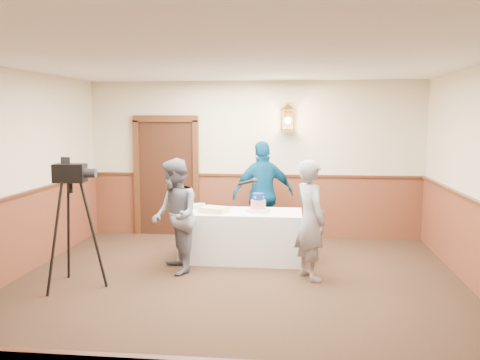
{
  "coord_description": "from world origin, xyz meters",
  "views": [
    {
      "loc": [
        0.74,
        -5.58,
        2.17
      ],
      "look_at": [
        -0.06,
        1.7,
        1.25
      ],
      "focal_mm": 38.0,
      "sensor_mm": 36.0,
      "label": 1
    }
  ],
  "objects_px": {
    "sheet_cake_green": "(197,206)",
    "tv_camera_rig": "(72,232)",
    "display_table": "(241,236)",
    "sheet_cake_yellow": "(214,210)",
    "baker": "(310,220)",
    "tiered_cake": "(258,205)",
    "interviewer": "(175,216)",
    "assistant_p": "(263,194)"
  },
  "relations": [
    {
      "from": "assistant_p",
      "to": "sheet_cake_yellow",
      "type": "bearing_deg",
      "value": 35.81
    },
    {
      "from": "baker",
      "to": "tv_camera_rig",
      "type": "relative_size",
      "value": 1.02
    },
    {
      "from": "assistant_p",
      "to": "tiered_cake",
      "type": "bearing_deg",
      "value": 68.86
    },
    {
      "from": "sheet_cake_green",
      "to": "tv_camera_rig",
      "type": "relative_size",
      "value": 0.17
    },
    {
      "from": "sheet_cake_green",
      "to": "interviewer",
      "type": "distance_m",
      "value": 0.9
    },
    {
      "from": "sheet_cake_yellow",
      "to": "interviewer",
      "type": "distance_m",
      "value": 0.75
    },
    {
      "from": "interviewer",
      "to": "baker",
      "type": "height_order",
      "value": "baker"
    },
    {
      "from": "tiered_cake",
      "to": "tv_camera_rig",
      "type": "bearing_deg",
      "value": -148.1
    },
    {
      "from": "sheet_cake_yellow",
      "to": "display_table",
      "type": "bearing_deg",
      "value": 17.76
    },
    {
      "from": "baker",
      "to": "sheet_cake_yellow",
      "type": "bearing_deg",
      "value": 36.66
    },
    {
      "from": "sheet_cake_green",
      "to": "display_table",
      "type": "bearing_deg",
      "value": -13.87
    },
    {
      "from": "sheet_cake_yellow",
      "to": "sheet_cake_green",
      "type": "xyz_separation_m",
      "value": [
        -0.33,
        0.3,
        -0.01
      ]
    },
    {
      "from": "interviewer",
      "to": "tv_camera_rig",
      "type": "bearing_deg",
      "value": -81.34
    },
    {
      "from": "baker",
      "to": "assistant_p",
      "type": "bearing_deg",
      "value": -3.88
    },
    {
      "from": "sheet_cake_yellow",
      "to": "assistant_p",
      "type": "bearing_deg",
      "value": 55.72
    },
    {
      "from": "sheet_cake_yellow",
      "to": "tv_camera_rig",
      "type": "xyz_separation_m",
      "value": [
        -1.61,
        -1.33,
        -0.08
      ]
    },
    {
      "from": "sheet_cake_green",
      "to": "baker",
      "type": "height_order",
      "value": "baker"
    },
    {
      "from": "interviewer",
      "to": "assistant_p",
      "type": "bearing_deg",
      "value": 120.26
    },
    {
      "from": "tiered_cake",
      "to": "display_table",
      "type": "bearing_deg",
      "value": 169.25
    },
    {
      "from": "tiered_cake",
      "to": "tv_camera_rig",
      "type": "distance_m",
      "value": 2.66
    },
    {
      "from": "sheet_cake_green",
      "to": "baker",
      "type": "distance_m",
      "value": 1.98
    },
    {
      "from": "sheet_cake_yellow",
      "to": "baker",
      "type": "xyz_separation_m",
      "value": [
        1.4,
        -0.67,
        0.01
      ]
    },
    {
      "from": "tiered_cake",
      "to": "sheet_cake_yellow",
      "type": "xyz_separation_m",
      "value": [
        -0.65,
        -0.08,
        -0.07
      ]
    },
    {
      "from": "sheet_cake_green",
      "to": "tv_camera_rig",
      "type": "distance_m",
      "value": 2.08
    },
    {
      "from": "sheet_cake_yellow",
      "to": "baker",
      "type": "distance_m",
      "value": 1.55
    },
    {
      "from": "display_table",
      "to": "tiered_cake",
      "type": "distance_m",
      "value": 0.55
    },
    {
      "from": "tv_camera_rig",
      "to": "sheet_cake_yellow",
      "type": "bearing_deg",
      "value": 34.76
    },
    {
      "from": "baker",
      "to": "tiered_cake",
      "type": "bearing_deg",
      "value": 17.41
    },
    {
      "from": "display_table",
      "to": "sheet_cake_yellow",
      "type": "relative_size",
      "value": 4.73
    },
    {
      "from": "tiered_cake",
      "to": "baker",
      "type": "distance_m",
      "value": 1.06
    },
    {
      "from": "sheet_cake_green",
      "to": "interviewer",
      "type": "height_order",
      "value": "interviewer"
    },
    {
      "from": "sheet_cake_green",
      "to": "assistant_p",
      "type": "xyz_separation_m",
      "value": [
        1.0,
        0.68,
        0.1
      ]
    },
    {
      "from": "interviewer",
      "to": "display_table",
      "type": "bearing_deg",
      "value": 105.99
    },
    {
      "from": "sheet_cake_green",
      "to": "interviewer",
      "type": "xyz_separation_m",
      "value": [
        -0.13,
        -0.89,
        0.02
      ]
    },
    {
      "from": "sheet_cake_green",
      "to": "sheet_cake_yellow",
      "type": "bearing_deg",
      "value": -42.74
    },
    {
      "from": "display_table",
      "to": "assistant_p",
      "type": "xyz_separation_m",
      "value": [
        0.28,
        0.85,
        0.51
      ]
    },
    {
      "from": "display_table",
      "to": "sheet_cake_yellow",
      "type": "bearing_deg",
      "value": -162.24
    },
    {
      "from": "interviewer",
      "to": "tiered_cake",
      "type": "bearing_deg",
      "value": 97.01
    },
    {
      "from": "tiered_cake",
      "to": "sheet_cake_green",
      "type": "relative_size",
      "value": 1.34
    },
    {
      "from": "sheet_cake_yellow",
      "to": "baker",
      "type": "height_order",
      "value": "baker"
    },
    {
      "from": "tiered_cake",
      "to": "assistant_p",
      "type": "xyz_separation_m",
      "value": [
        0.02,
        0.9,
        0.02
      ]
    },
    {
      "from": "display_table",
      "to": "sheet_cake_yellow",
      "type": "xyz_separation_m",
      "value": [
        -0.39,
        -0.13,
        0.41
      ]
    }
  ]
}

